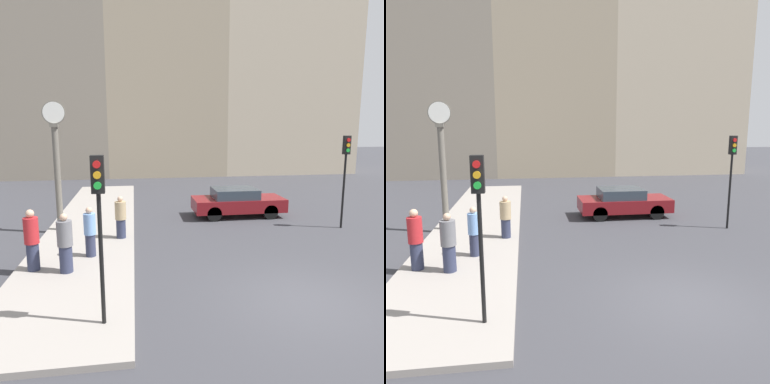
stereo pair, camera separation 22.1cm
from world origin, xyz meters
The scene contains 11 objects.
ground_plane centered at (0.00, 0.00, 0.00)m, with size 120.00×120.00×0.00m, color #38383D.
sidewalk_corner centered at (-5.88, 7.90, 0.07)m, with size 3.45×19.81×0.15m, color gray.
building_row centered at (0.54, 24.82, 8.69)m, with size 30.77×5.00×18.35m.
sedan_car centered at (0.73, 8.79, 0.70)m, with size 4.29×1.84×1.35m.
traffic_light_near centered at (-4.80, -0.57, 2.72)m, with size 0.26×0.24×3.58m.
traffic_light_far centered at (4.54, 6.09, 2.77)m, with size 0.26×0.24×3.88m.
street_clock centered at (-7.08, 7.11, 2.82)m, with size 0.88×0.31×5.07m.
pedestrian_tan_coat centered at (-4.63, 5.59, 0.92)m, with size 0.41×0.41×1.58m.
pedestrian_grey_jacket centered at (-6.08, 2.47, 0.99)m, with size 0.43×0.43×1.73m.
pedestrian_blue_stripe centered at (-5.53, 3.73, 0.94)m, with size 0.37×0.37×1.62m.
pedestrian_red_top centered at (-7.04, 2.77, 1.04)m, with size 0.41×0.41×1.80m.
Camera 1 is at (-4.07, -8.13, 4.32)m, focal length 35.00 mm.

